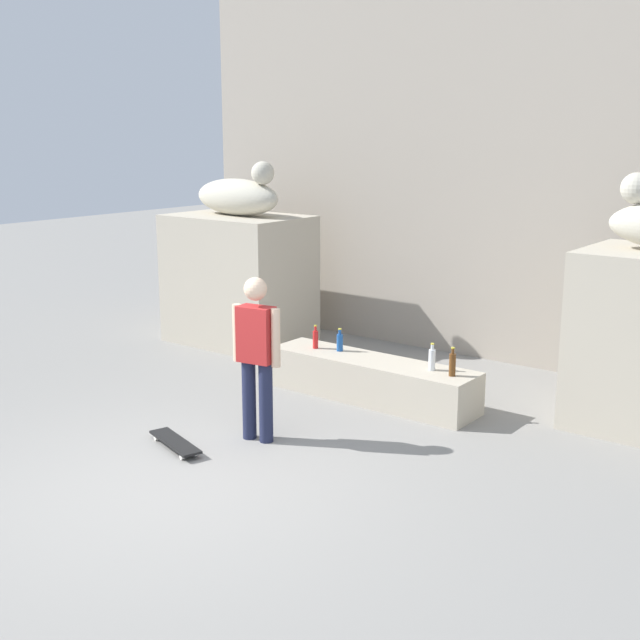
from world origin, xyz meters
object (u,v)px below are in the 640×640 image
skater (257,352)px  bottle_blue (340,342)px  bottle_brown (452,364)px  bottle_red (315,339)px  bottle_clear (432,359)px  statue_reclining_left (239,195)px  skateboard (175,442)px

skater → bottle_blue: bearing=-89.1°
bottle_brown → bottle_red: bearing=179.9°
bottle_red → bottle_brown: (1.86, -0.00, 0.01)m
bottle_clear → statue_reclining_left: bearing=165.3°
statue_reclining_left → bottle_clear: (3.78, -0.99, -1.54)m
statue_reclining_left → bottle_blue: size_ratio=5.98×
bottle_brown → statue_reclining_left: bearing=165.6°
bottle_brown → skateboard: bearing=-125.7°
bottle_blue → bottle_red: bearing=-164.9°
statue_reclining_left → bottle_brown: (4.06, -1.04, -1.53)m
skateboard → bottle_red: size_ratio=2.86×
skateboard → bottle_brown: bottle_brown is taller
skateboard → bottle_blue: bearing=-76.3°
bottle_red → bottle_blue: bearing=15.1°
bottle_blue → bottle_clear: bottle_clear is taller
bottle_red → statue_reclining_left: bearing=154.6°
bottle_red → bottle_clear: (1.58, 0.05, 0.01)m
statue_reclining_left → skater: (2.82, -2.79, -1.23)m
bottle_brown → bottle_blue: size_ratio=1.15×
bottle_blue → bottle_clear: (1.28, -0.03, 0.01)m
bottle_red → bottle_clear: bottle_clear is taller
bottle_blue → bottle_clear: 1.28m
skater → skateboard: (-0.49, -0.67, -0.86)m
bottle_brown → bottle_blue: (-1.56, 0.08, -0.02)m
statue_reclining_left → bottle_red: 2.88m
statue_reclining_left → skateboard: statue_reclining_left is taller
bottle_blue → bottle_clear: size_ratio=0.90×
bottle_brown → bottle_clear: 0.29m
skater → statue_reclining_left: bearing=-53.7°
bottle_red → bottle_brown: size_ratio=0.91×
skater → bottle_brown: bearing=-134.5°
skateboard → bottle_red: 2.48m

